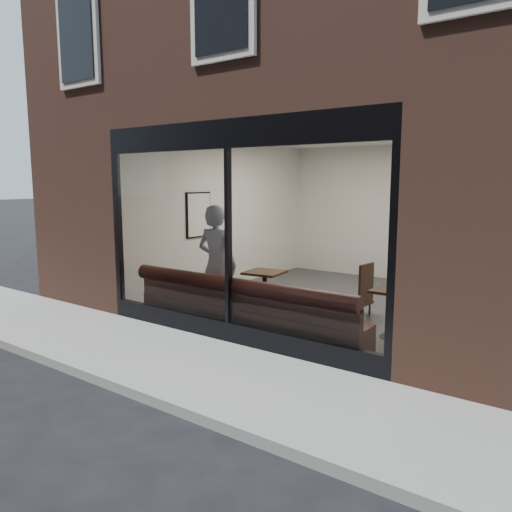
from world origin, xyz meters
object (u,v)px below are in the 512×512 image
Objects in this scene: banquette at (246,321)px; cafe_chair_right at (356,302)px; cafe_table_left at (265,272)px; cafe_table_right at (396,291)px; person at (217,265)px.

cafe_chair_right is (0.88, 2.04, 0.01)m from banquette.
cafe_table_left is at bearing 112.74° from banquette.
banquette is at bearing -67.26° from cafe_table_left.
cafe_table_left and cafe_table_right have the same top height.
person is 3.12× the size of cafe_table_left.
person is 2.56m from cafe_chair_right.
cafe_table_right is (2.68, 0.95, -0.25)m from person.
cafe_table_right is 1.39× the size of cafe_chair_right.
cafe_chair_right is (-1.04, 0.87, -0.50)m from cafe_table_right.
banquette is 1.44m from cafe_table_left.
banquette is 2.22m from cafe_chair_right.
cafe_table_left is 1.69m from cafe_chair_right.
person reaches higher than cafe_chair_right.
cafe_table_left is (0.24, 1.01, -0.25)m from person.
person is 2.85m from cafe_table_right.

